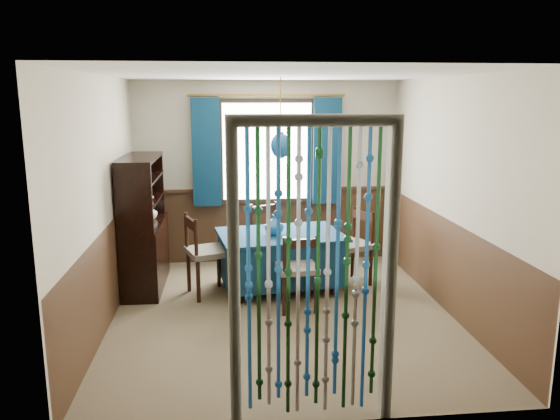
{
  "coord_description": "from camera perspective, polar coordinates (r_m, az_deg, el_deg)",
  "views": [
    {
      "loc": [
        -0.59,
        -5.46,
        2.3
      ],
      "look_at": [
        0.03,
        0.55,
        1.03
      ],
      "focal_mm": 35.0,
      "sensor_mm": 36.0,
      "label": 1
    }
  ],
  "objects": [
    {
      "name": "chair_right",
      "position": [
        6.8,
        7.57,
        -3.64
      ],
      "size": [
        0.58,
        0.59,
        0.92
      ],
      "rotation": [
        0.0,
        0.0,
        1.97
      ],
      "color": "black",
      "rests_on": "floor"
    },
    {
      "name": "wainscot_right",
      "position": [
        6.22,
        16.89,
        -5.45
      ],
      "size": [
        0.0,
        4.0,
        4.0
      ],
      "primitive_type": "plane",
      "rotation": [
        1.57,
        0.0,
        -1.57
      ],
      "color": "#3E2717",
      "rests_on": "ground"
    },
    {
      "name": "chair_near",
      "position": [
        5.92,
        1.85,
        -6.22
      ],
      "size": [
        0.46,
        0.44,
        0.86
      ],
      "rotation": [
        0.0,
        0.0,
        0.08
      ],
      "color": "black",
      "rests_on": "floor"
    },
    {
      "name": "wainscot_front",
      "position": [
        3.96,
        3.45,
        -15.14
      ],
      "size": [
        3.6,
        0.0,
        3.6
      ],
      "primitive_type": "plane",
      "rotation": [
        -1.57,
        0.0,
        0.0
      ],
      "color": "#3E2717",
      "rests_on": "ground"
    },
    {
      "name": "floor",
      "position": [
        5.96,
        0.24,
        -10.82
      ],
      "size": [
        4.0,
        4.0,
        0.0
      ],
      "primitive_type": "plane",
      "color": "brown",
      "rests_on": "ground"
    },
    {
      "name": "sideboard",
      "position": [
        6.8,
        -14.0,
        -3.26
      ],
      "size": [
        0.43,
        1.23,
        1.6
      ],
      "rotation": [
        0.0,
        0.0,
        -0.01
      ],
      "color": "black",
      "rests_on": "floor"
    },
    {
      "name": "doorway",
      "position": [
        3.78,
        3.44,
        -7.39
      ],
      "size": [
        1.16,
        0.12,
        2.18
      ],
      "primitive_type": null,
      "color": "silver",
      "rests_on": "ground"
    },
    {
      "name": "chair_far",
      "position": [
        7.13,
        -1.09,
        -2.86
      ],
      "size": [
        0.59,
        0.58,
        0.91
      ],
      "rotation": [
        0.0,
        0.0,
        3.57
      ],
      "color": "black",
      "rests_on": "floor"
    },
    {
      "name": "wainscot_left",
      "position": [
        5.87,
        -17.46,
        -6.52
      ],
      "size": [
        0.0,
        4.0,
        4.0
      ],
      "primitive_type": "plane",
      "rotation": [
        1.57,
        0.0,
        1.57
      ],
      "color": "#3E2717",
      "rests_on": "ground"
    },
    {
      "name": "vase_sideboard",
      "position": [
        6.92,
        -13.42,
        -0.13
      ],
      "size": [
        0.19,
        0.19,
        0.2
      ],
      "primitive_type": "imported",
      "rotation": [
        0.0,
        0.0,
        0.01
      ],
      "color": "beige",
      "rests_on": "sideboard"
    },
    {
      "name": "vase_table",
      "position": [
        6.4,
        -0.62,
        -1.66
      ],
      "size": [
        0.26,
        0.26,
        0.22
      ],
      "primitive_type": "imported",
      "rotation": [
        0.0,
        0.0,
        0.33
      ],
      "color": "navy",
      "rests_on": "dining_table"
    },
    {
      "name": "dining_table",
      "position": [
        6.57,
        0.06,
        -4.87
      ],
      "size": [
        1.57,
        1.19,
        0.69
      ],
      "rotation": [
        0.0,
        0.0,
        0.14
      ],
      "color": "#0D2B45",
      "rests_on": "floor"
    },
    {
      "name": "wall_back",
      "position": [
        7.56,
        -1.39,
        3.9
      ],
      "size": [
        3.6,
        0.0,
        3.6
      ],
      "primitive_type": "plane",
      "rotation": [
        1.57,
        0.0,
        0.0
      ],
      "color": "#BFB59C",
      "rests_on": "ground"
    },
    {
      "name": "wainscot_back",
      "position": [
        7.68,
        -1.35,
        -1.66
      ],
      "size": [
        3.6,
        0.0,
        3.6
      ],
      "primitive_type": "plane",
      "rotation": [
        1.57,
        0.0,
        0.0
      ],
      "color": "#3E2717",
      "rests_on": "ground"
    },
    {
      "name": "ceiling",
      "position": [
        5.5,
        0.26,
        13.98
      ],
      "size": [
        4.0,
        4.0,
        0.0
      ],
      "primitive_type": "plane",
      "rotation": [
        3.14,
        0.0,
        0.0
      ],
      "color": "silver",
      "rests_on": "ground"
    },
    {
      "name": "bowl_shelf",
      "position": [
        6.51,
        -13.92,
        1.12
      ],
      "size": [
        0.23,
        0.23,
        0.05
      ],
      "primitive_type": "imported",
      "rotation": [
        0.0,
        0.0,
        -0.05
      ],
      "color": "beige",
      "rests_on": "sideboard"
    },
    {
      "name": "wall_front",
      "position": [
        3.67,
        3.63,
        -4.74
      ],
      "size": [
        3.6,
        0.0,
        3.6
      ],
      "primitive_type": "plane",
      "rotation": [
        -1.57,
        0.0,
        0.0
      ],
      "color": "#BFB59C",
      "rests_on": "ground"
    },
    {
      "name": "window",
      "position": [
        7.47,
        -1.37,
        6.12
      ],
      "size": [
        1.32,
        0.12,
        1.42
      ],
      "primitive_type": "cube",
      "color": "black",
      "rests_on": "wall_back"
    },
    {
      "name": "pendant_lamp",
      "position": [
        6.31,
        0.06,
        6.77
      ],
      "size": [
        0.24,
        0.24,
        0.91
      ],
      "color": "olive",
      "rests_on": "ceiling"
    },
    {
      "name": "chair_left",
      "position": [
        6.4,
        -7.78,
        -4.44
      ],
      "size": [
        0.59,
        0.6,
        0.97
      ],
      "rotation": [
        0.0,
        0.0,
        -1.24
      ],
      "color": "black",
      "rests_on": "floor"
    },
    {
      "name": "wall_left",
      "position": [
        5.69,
        -18.07,
        0.68
      ],
      "size": [
        0.0,
        4.0,
        4.0
      ],
      "primitive_type": "plane",
      "rotation": [
        1.57,
        0.0,
        1.57
      ],
      "color": "#BFB59C",
      "rests_on": "ground"
    },
    {
      "name": "wall_right",
      "position": [
        6.06,
        17.45,
        1.36
      ],
      "size": [
        0.0,
        4.0,
        4.0
      ],
      "primitive_type": "plane",
      "rotation": [
        1.57,
        0.0,
        -1.57
      ],
      "color": "#BFB59C",
      "rests_on": "ground"
    }
  ]
}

